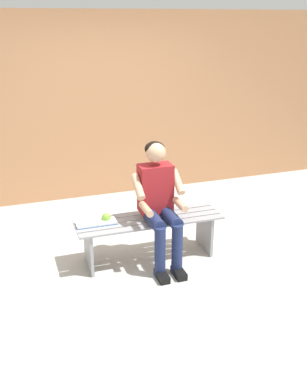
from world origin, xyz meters
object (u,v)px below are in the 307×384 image
bench_near (149,229)px  apple (106,217)px  person_seated (159,200)px  book_open (96,223)px

bench_near → apple: bearing=-9.2°
bench_near → person_seated: 0.38m
person_seated → book_open: person_seated is taller
bench_near → person_seated: size_ratio=1.21×
person_seated → apple: (0.51, -0.17, -0.19)m
apple → book_open: (0.11, 0.03, -0.03)m
person_seated → apple: 0.57m
person_seated → apple: bearing=-18.6°
book_open → bench_near: bearing=176.1°
apple → book_open: bearing=13.2°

